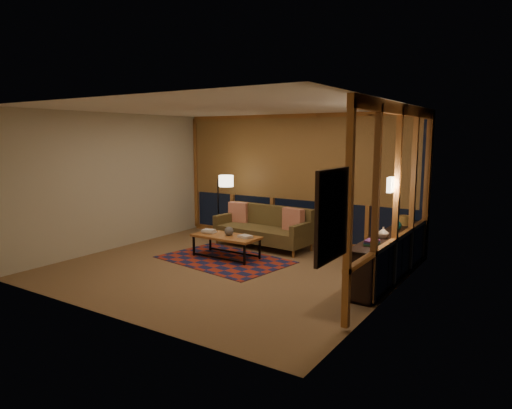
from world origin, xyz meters
The scene contains 21 objects.
floor centered at (0.00, 0.00, 0.00)m, with size 5.50×5.00×0.01m, color brown.
ceiling centered at (0.00, 0.00, 2.70)m, with size 5.50×5.00×0.01m, color silver.
walls centered at (0.00, 0.00, 1.35)m, with size 5.51×5.01×2.70m.
window_wall_back centered at (0.00, 2.43, 1.35)m, with size 5.30×0.16×2.60m, color #A06532, non-canonical shape.
window_wall_right centered at (2.68, 0.60, 1.35)m, with size 0.16×3.70×2.60m, color #A06532, non-canonical shape.
wall_art centered at (2.71, -1.85, 1.45)m, with size 0.06×0.74×0.94m, color red, non-canonical shape.
wall_sconce centered at (2.62, 0.45, 1.55)m, with size 0.12×0.18×0.22m, color #FFECBC, non-canonical shape.
sofa centered at (-0.29, 1.63, 0.41)m, with size 1.99×0.81×0.81m, color brown, non-canonical shape.
pillow_left centered at (-1.05, 1.87, 0.63)m, with size 0.44×0.15×0.44m, color red, non-canonical shape.
pillow_right centered at (0.37, 1.71, 0.64)m, with size 0.46×0.15×0.46m, color red, non-canonical shape.
area_rug centered at (-0.35, 0.41, 0.01)m, with size 2.28×1.52×0.01m, color maroon.
coffee_table centered at (-0.41, 0.55, 0.21)m, with size 1.27×0.58×0.42m, color #A06532, non-canonical shape.
book_stack_a centered at (-0.82, 0.55, 0.46)m, with size 0.22×0.17×0.06m, color silver, non-canonical shape.
book_stack_b centered at (0.00, 0.57, 0.45)m, with size 0.25×0.20×0.05m, color silver, non-canonical shape.
ceramic_pot centered at (-0.37, 0.58, 0.51)m, with size 0.17×0.17×0.17m, color black.
floor_lamp centered at (-1.55, 1.80, 0.72)m, with size 0.48×0.31×1.43m, color black, non-canonical shape.
bookshelf centered at (2.49, 1.00, 0.36)m, with size 0.40×2.85×0.71m, color black, non-canonical shape.
basket centered at (2.47, 1.87, 0.79)m, with size 0.22×0.22×0.16m, color #B18936.
teal_bowl centered at (2.49, 1.33, 0.79)m, with size 0.16×0.16×0.16m, color #156354.
vase centered at (2.49, 0.62, 0.80)m, with size 0.17×0.17×0.18m, color #BDA58E.
shelf_book_stack centered at (2.49, 0.12, 0.75)m, with size 0.18×0.26×0.08m, color silver, non-canonical shape.
Camera 1 is at (4.54, -6.08, 2.24)m, focal length 32.00 mm.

